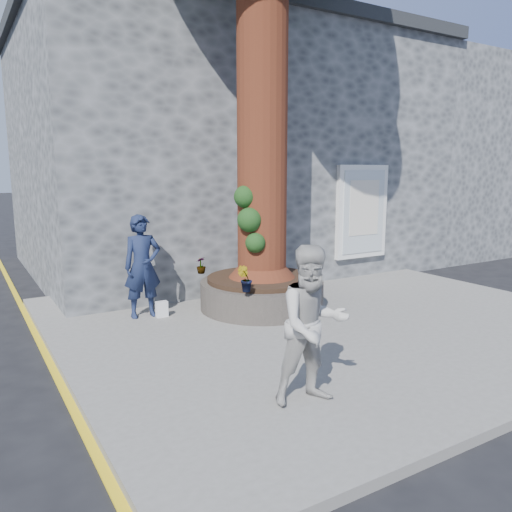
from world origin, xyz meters
TOP-DOWN VIEW (x-y plane):
  - ground at (0.00, 0.00)m, footprint 120.00×120.00m
  - pavement at (1.50, 1.00)m, footprint 9.00×8.00m
  - yellow_line at (-3.05, 1.00)m, footprint 0.10×30.00m
  - stone_shop at (2.50, 7.20)m, footprint 10.30×8.30m
  - neighbour_shop at (10.50, 7.20)m, footprint 6.00×8.00m
  - planter at (0.80, 2.00)m, footprint 2.30×2.30m
  - man at (-1.28, 2.60)m, footprint 0.68×0.46m
  - woman at (-0.74, -1.57)m, footprint 0.97×0.82m
  - shopping_bag at (-1.03, 2.40)m, footprint 0.20×0.12m
  - plant_a at (0.86, 2.85)m, footprint 0.21×0.16m
  - plant_b at (-0.05, 1.15)m, footprint 0.32×0.32m
  - plant_c at (-0.05, 2.85)m, footprint 0.22×0.22m
  - plant_d at (1.04, 2.85)m, footprint 0.40×0.39m

SIDE VIEW (x-z plane):
  - ground at x=0.00m, z-range 0.00..0.00m
  - yellow_line at x=-3.05m, z-range 0.00..0.01m
  - pavement at x=1.50m, z-range 0.00..0.12m
  - shopping_bag at x=-1.03m, z-range 0.12..0.40m
  - planter at x=0.80m, z-range 0.11..0.71m
  - plant_c at x=-0.05m, z-range 0.72..1.04m
  - plant_d at x=1.04m, z-range 0.72..1.05m
  - plant_a at x=0.86m, z-range 0.72..1.08m
  - plant_b at x=-0.05m, z-range 0.72..1.15m
  - woman at x=-0.74m, z-range 0.12..1.90m
  - man at x=-1.28m, z-range 0.12..1.93m
  - neighbour_shop at x=10.50m, z-range 0.00..6.00m
  - stone_shop at x=2.50m, z-range 0.01..6.31m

